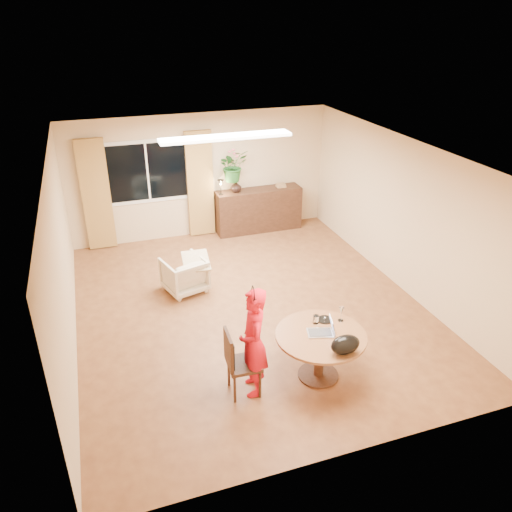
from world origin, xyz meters
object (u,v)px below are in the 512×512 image
Objects in this scene: dining_chair at (244,362)px; armchair at (184,275)px; child at (253,342)px; sideboard at (259,210)px; dining_table at (320,343)px.

dining_chair reaches higher than armchair.
child is at bearing 81.02° from armchair.
child is (0.12, -0.00, 0.28)m from dining_chair.
child is at bearing -109.80° from sideboard.
dining_table is 1.74× the size of armchair.
child is 2.17× the size of armchair.
child reaches higher than armchair.
child is 2.85m from armchair.
dining_table is 0.94m from child.
dining_chair is (-1.04, 0.03, -0.07)m from dining_table.
armchair is (-0.20, 2.80, -0.15)m from dining_chair.
dining_table is at bearing -99.83° from sideboard.
sideboard is at bearing 80.17° from dining_table.
dining_chair is 1.36× the size of armchair.
child is 5.24m from sideboard.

